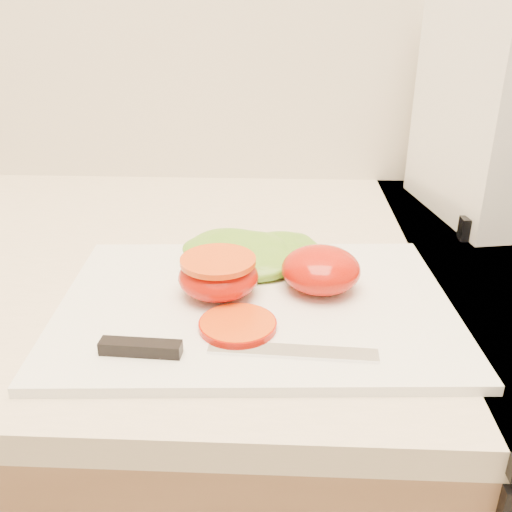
{
  "coord_description": "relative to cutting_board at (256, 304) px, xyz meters",
  "views": [
    {
      "loc": [
        0.0,
        1.03,
        1.23
      ],
      "look_at": [
        -0.02,
        1.56,
        0.99
      ],
      "focal_mm": 40.0,
      "sensor_mm": 36.0,
      "label": 1
    }
  ],
  "objects": [
    {
      "name": "knife",
      "position": [
        -0.04,
        -0.1,
        0.01
      ],
      "size": [
        0.24,
        0.03,
        0.01
      ],
      "rotation": [
        0.0,
        0.0,
        -0.05
      ],
      "color": "silver",
      "rests_on": "cutting_board"
    },
    {
      "name": "tomato_half_dome",
      "position": [
        0.07,
        0.03,
        0.03
      ],
      "size": [
        0.08,
        0.08,
        0.05
      ],
      "primitive_type": "ellipsoid",
      "color": "red",
      "rests_on": "cutting_board"
    },
    {
      "name": "cutting_board",
      "position": [
        0.0,
        0.0,
        0.0
      ],
      "size": [
        0.41,
        0.31,
        0.01
      ],
      "primitive_type": "cube",
      "rotation": [
        0.0,
        0.0,
        0.05
      ],
      "color": "white",
      "rests_on": "counter"
    },
    {
      "name": "tomato_half_cut",
      "position": [
        -0.04,
        0.01,
        0.03
      ],
      "size": [
        0.08,
        0.08,
        0.04
      ],
      "color": "red",
      "rests_on": "cutting_board"
    },
    {
      "name": "lettuce_leaf_1",
      "position": [
        0.03,
        0.09,
        0.02
      ],
      "size": [
        0.13,
        0.14,
        0.02
      ],
      "primitive_type": "ellipsoid",
      "rotation": [
        0.0,
        0.0,
        0.98
      ],
      "color": "olive",
      "rests_on": "cutting_board"
    },
    {
      "name": "tomato_slice_0",
      "position": [
        -0.01,
        -0.05,
        0.01
      ],
      "size": [
        0.07,
        0.07,
        0.01
      ],
      "primitive_type": "cylinder",
      "color": "#D85B15",
      "rests_on": "cutting_board"
    },
    {
      "name": "lettuce_leaf_0",
      "position": [
        -0.02,
        0.08,
        0.02
      ],
      "size": [
        0.17,
        0.14,
        0.03
      ],
      "primitive_type": "ellipsoid",
      "rotation": [
        0.0,
        0.0,
        -0.34
      ],
      "color": "olive",
      "rests_on": "cutting_board"
    }
  ]
}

